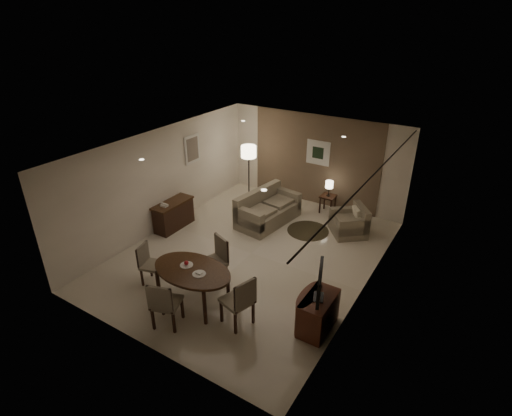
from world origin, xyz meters
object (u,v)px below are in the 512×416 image
Objects in this scene: console_desk at (174,215)px; armchair at (349,221)px; chair_far at (212,262)px; side_table at (328,204)px; chair_right at (237,300)px; tv_cabinet at (318,313)px; dining_table at (193,286)px; chair_left at (153,265)px; floor_lamp at (249,174)px; sofa at (268,208)px; chair_near at (167,302)px.

console_desk is 4.66m from armchair.
chair_far is 4.53m from side_table.
chair_right is at bearing -47.29° from armchair.
dining_table reaches higher than tv_cabinet.
side_table is at bearing 110.68° from tv_cabinet.
chair_far is at bearing -30.56° from console_desk.
floor_lamp is at bearing -8.40° from chair_left.
sofa is 2.19m from armchair.
floor_lamp is at bearing 109.76° from dining_table.
armchair is 3.36m from floor_lamp.
console_desk is 2.47m from chair_left.
tv_cabinet is 0.85× the size of chair_right.
sofa is 2.17× the size of armchair.
chair_near is 4.50m from sofa.
chair_right is (1.14, -0.74, 0.00)m from chair_far.
chair_far is at bearing 95.46° from dining_table.
chair_far is 4.21m from floor_lamp.
tv_cabinet is at bearing -95.31° from chair_left.
chair_near is (-0.01, -0.74, 0.11)m from dining_table.
chair_far is at bearing -73.31° from chair_left.
chair_right is at bearing -31.31° from console_desk.
chair_far is at bearing 178.19° from tv_cabinet.
chair_near is at bearing -138.99° from chair_left.
chair_left is 5.10m from armchair.
armchair is (1.72, 3.59, -0.14)m from chair_far.
console_desk is 3.27m from dining_table.
chair_left is (-1.16, 0.05, 0.05)m from dining_table.
sofa is at bearing 119.23° from chair_far.
side_table is (1.86, 5.12, -0.18)m from chair_left.
chair_near reaches higher than dining_table.
chair_right is 4.36m from armchair.
console_desk is at bearing 162.95° from tv_cabinet.
side_table is at bearing 82.27° from dining_table.
armchair is (2.81, 4.25, -0.07)m from chair_left.
console_desk is 3.79m from chair_near.
chair_left is 0.48× the size of sofa.
chair_right is 0.56× the size of sofa.
chair_far reaches higher than chair_near.
armchair is at bearing -48.10° from chair_left.
sofa is (0.70, 3.69, -0.01)m from chair_left.
dining_table is at bearing -110.21° from chair_near.
dining_table reaches higher than armchair.
tv_cabinet is 3.62m from chair_left.
chair_left reaches higher than sofa.
chair_far is (-0.06, 1.45, 0.02)m from chair_near.
dining_table is 4.61m from armchair.
chair_left is at bearing -170.72° from tv_cabinet.
side_table is (-0.37, 5.19, -0.26)m from chair_right.
chair_right is 5.38m from floor_lamp.
chair_right reaches higher than armchair.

